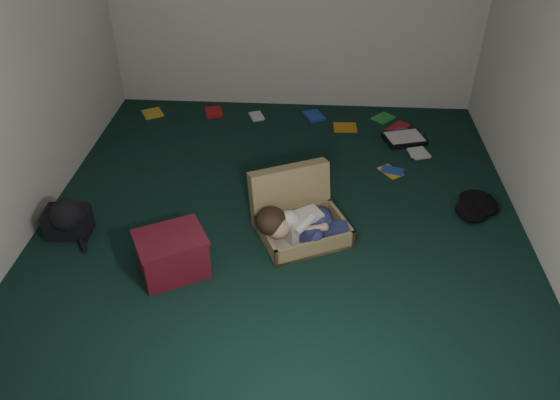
# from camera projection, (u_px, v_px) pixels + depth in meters

# --- Properties ---
(floor) EXTENTS (4.50, 4.50, 0.00)m
(floor) POSITION_uv_depth(u_px,v_px,m) (281.00, 223.00, 4.54)
(floor) COLOR black
(floor) RESTS_ON ground
(wall_front) EXTENTS (4.50, 0.00, 4.50)m
(wall_front) POSITION_uv_depth(u_px,v_px,m) (242.00, 327.00, 1.96)
(wall_front) COLOR silver
(wall_front) RESTS_ON ground
(wall_left) EXTENTS (0.00, 4.50, 4.50)m
(wall_left) POSITION_uv_depth(u_px,v_px,m) (2.00, 69.00, 3.88)
(wall_left) COLOR silver
(wall_left) RESTS_ON ground
(suitcase) EXTENTS (0.88, 0.87, 0.49)m
(suitcase) POSITION_uv_depth(u_px,v_px,m) (298.00, 215.00, 4.39)
(suitcase) COLOR #A18A59
(suitcase) RESTS_ON floor
(person) EXTENTS (0.74, 0.40, 0.30)m
(person) POSITION_uv_depth(u_px,v_px,m) (301.00, 224.00, 4.23)
(person) COLOR silver
(person) RESTS_ON suitcase
(maroon_bin) EXTENTS (0.61, 0.57, 0.34)m
(maroon_bin) POSITION_uv_depth(u_px,v_px,m) (172.00, 254.00, 3.98)
(maroon_bin) COLOR maroon
(maroon_bin) RESTS_ON floor
(backpack) EXTENTS (0.44, 0.36, 0.25)m
(backpack) POSITION_uv_depth(u_px,v_px,m) (68.00, 221.00, 4.36)
(backpack) COLOR black
(backpack) RESTS_ON floor
(clothing_pile) EXTENTS (0.42, 0.35, 0.13)m
(clothing_pile) POSITION_uv_depth(u_px,v_px,m) (481.00, 204.00, 4.65)
(clothing_pile) COLOR black
(clothing_pile) RESTS_ON floor
(paper_tray) EXTENTS (0.47, 0.40, 0.06)m
(paper_tray) POSITION_uv_depth(u_px,v_px,m) (404.00, 139.00, 5.64)
(paper_tray) COLOR black
(paper_tray) RESTS_ON floor
(book_scatter) EXTENTS (3.08, 1.36, 0.02)m
(book_scatter) POSITION_uv_depth(u_px,v_px,m) (325.00, 128.00, 5.87)
(book_scatter) COLOR gold
(book_scatter) RESTS_ON floor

